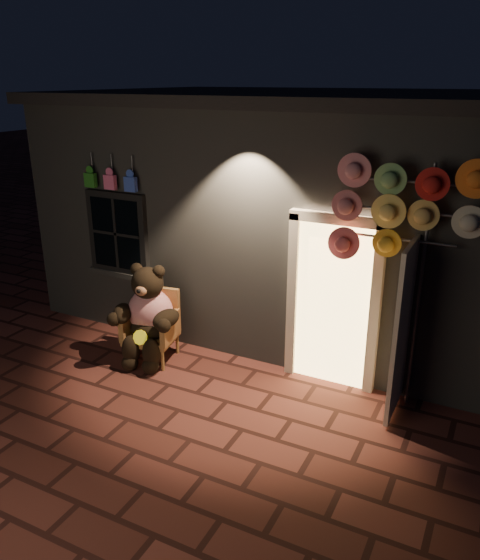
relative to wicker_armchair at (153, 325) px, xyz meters
The scene contains 5 objects.
ground 1.49m from the wicker_armchair, 43.80° to the right, with size 60.00×60.00×0.00m, color brown.
shop_building 3.42m from the wicker_armchair, 71.39° to the left, with size 7.30×5.95×3.51m.
wicker_armchair is the anchor object (origin of this frame).
teddy_bear 0.23m from the wicker_armchair, 83.40° to the right, with size 0.99×0.85×1.38m.
hat_rack 3.61m from the wicker_armchair, ahead, with size 1.62×0.22×2.87m.
Camera 1 is at (3.10, -4.54, 3.67)m, focal length 35.00 mm.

